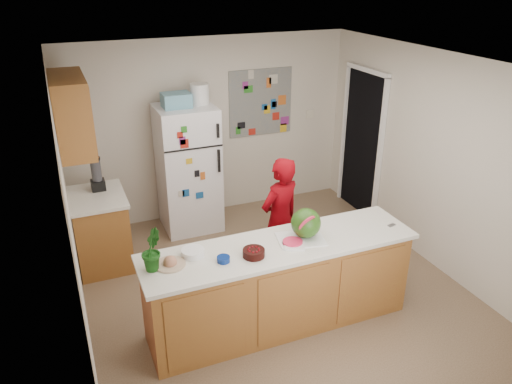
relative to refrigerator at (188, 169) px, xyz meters
name	(u,v)px	position (x,y,z in m)	size (l,w,h in m)	color
floor	(276,292)	(0.45, -1.88, -0.86)	(4.00, 4.50, 0.02)	brown
wall_back	(211,128)	(0.45, 0.38, 0.40)	(4.00, 0.02, 2.50)	beige
wall_left	(70,225)	(-1.56, -1.88, 0.40)	(0.02, 4.50, 2.50)	beige
wall_right	(436,162)	(2.46, -1.88, 0.40)	(0.02, 4.50, 2.50)	beige
ceiling	(281,63)	(0.45, -1.88, 1.66)	(4.00, 4.50, 0.02)	white
doorway	(362,144)	(2.44, -0.43, 0.17)	(0.03, 0.85, 2.04)	black
peninsula_base	(280,287)	(0.25, -2.38, -0.41)	(2.60, 0.62, 0.88)	brown
peninsula_top	(280,246)	(0.25, -2.38, 0.05)	(2.68, 0.70, 0.04)	silver
side_counter_base	(101,231)	(-1.24, -0.53, -0.42)	(0.60, 0.80, 0.86)	brown
side_counter_top	(96,197)	(-1.24, -0.53, 0.03)	(0.64, 0.84, 0.04)	silver
upper_cabinets	(71,114)	(-1.37, -0.58, 1.05)	(0.35, 1.00, 0.80)	brown
refrigerator	(188,169)	(0.00, 0.00, 0.00)	(0.75, 0.70, 1.70)	silver
fridge_top_bin	(176,100)	(-0.10, 0.00, 0.94)	(0.35, 0.28, 0.18)	#5999B2
photo_collage	(261,103)	(1.20, 0.36, 0.70)	(0.95, 0.01, 0.95)	slate
person	(280,220)	(0.61, -1.60, -0.12)	(0.54, 0.35, 1.47)	#6F0209
blender_appliance	(97,175)	(-1.19, -0.36, 0.24)	(0.12, 0.12, 0.38)	black
cutting_board	(301,239)	(0.47, -2.37, 0.08)	(0.44, 0.33, 0.01)	white
watermelon	(306,223)	(0.53, -2.35, 0.23)	(0.29, 0.29, 0.29)	#215915
watermelon_slice	(293,242)	(0.36, -2.42, 0.09)	(0.19, 0.19, 0.02)	#C2273C
cherry_bowl	(254,253)	(-0.06, -2.48, 0.11)	(0.20, 0.20, 0.07)	black
white_bowl	(193,252)	(-0.57, -2.25, 0.10)	(0.21, 0.21, 0.06)	silver
cobalt_bowl	(223,259)	(-0.35, -2.46, 0.10)	(0.12, 0.12, 0.05)	navy
plate	(170,264)	(-0.80, -2.33, 0.08)	(0.27, 0.27, 0.02)	beige
paper_towel	(295,246)	(0.35, -2.47, 0.08)	(0.19, 0.17, 0.02)	silver
keys	(392,225)	(1.45, -2.47, 0.08)	(0.08, 0.04, 0.01)	slate
potted_plant	(151,250)	(-0.95, -2.33, 0.26)	(0.20, 0.16, 0.37)	#113A15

